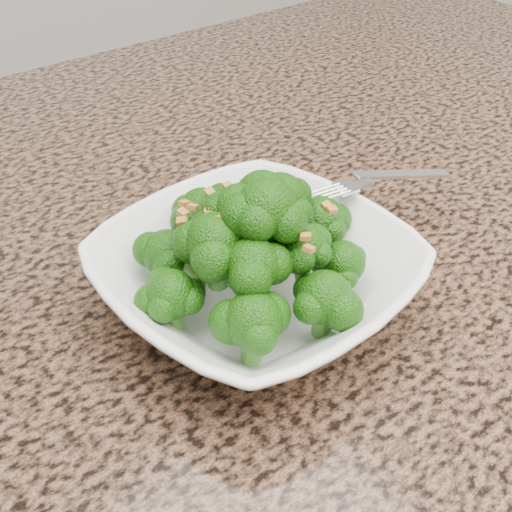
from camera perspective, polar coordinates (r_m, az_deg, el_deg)
cabinet at (r=0.96m, az=-0.48°, el=-21.25°), size 1.55×0.95×0.87m
granite_counter at (r=0.62m, az=-0.69°, el=0.70°), size 1.64×1.04×0.03m
bowl at (r=0.51m, az=0.00°, el=-1.80°), size 0.26×0.26×0.06m
broccoli_pile at (r=0.47m, az=-0.00°, el=4.58°), size 0.21×0.21×0.08m
garlic_topping at (r=0.45m, az=0.00°, el=9.02°), size 0.13×0.13×0.01m
fork at (r=0.57m, az=9.63°, el=6.41°), size 0.17×0.07×0.01m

